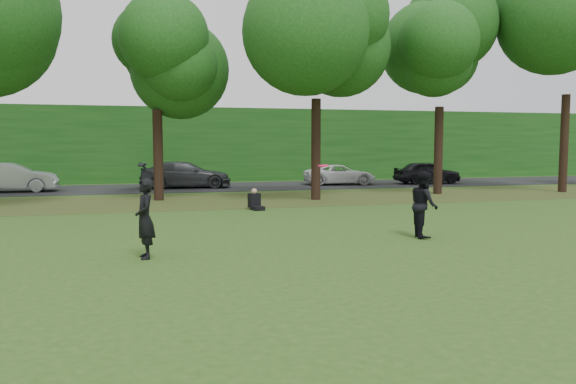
# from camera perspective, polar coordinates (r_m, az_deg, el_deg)

# --- Properties ---
(ground) EXTENTS (120.00, 120.00, 0.00)m
(ground) POSITION_cam_1_polar(r_m,az_deg,el_deg) (13.13, 3.01, -6.44)
(ground) COLOR #284B17
(ground) RESTS_ON ground
(leaf_litter) EXTENTS (60.00, 7.00, 0.01)m
(leaf_litter) POSITION_cam_1_polar(r_m,az_deg,el_deg) (25.67, -6.18, -0.85)
(leaf_litter) COLOR #4E451C
(leaf_litter) RESTS_ON ground
(street) EXTENTS (70.00, 7.00, 0.02)m
(street) POSITION_cam_1_polar(r_m,az_deg,el_deg) (33.56, -8.37, 0.49)
(street) COLOR black
(street) RESTS_ON ground
(far_hedge) EXTENTS (70.00, 3.00, 5.00)m
(far_hedge) POSITION_cam_1_polar(r_m,az_deg,el_deg) (39.42, -9.49, 4.76)
(far_hedge) COLOR #154A15
(far_hedge) RESTS_ON ground
(player_left) EXTENTS (0.51, 0.71, 1.81)m
(player_left) POSITION_cam_1_polar(r_m,az_deg,el_deg) (13.02, -14.33, -2.65)
(player_left) COLOR black
(player_left) RESTS_ON ground
(player_right) EXTENTS (0.88, 1.03, 1.84)m
(player_right) POSITION_cam_1_polar(r_m,az_deg,el_deg) (15.90, 13.64, -1.22)
(player_right) COLOR black
(player_right) RESTS_ON ground
(parked_cars) EXTENTS (37.47, 3.68, 1.53)m
(parked_cars) POSITION_cam_1_polar(r_m,az_deg,el_deg) (32.86, -8.92, 1.65)
(parked_cars) COLOR black
(parked_cars) RESTS_ON street
(frisbee) EXTENTS (0.30, 0.30, 0.07)m
(frisbee) POSITION_cam_1_polar(r_m,az_deg,el_deg) (14.49, 3.60, 2.69)
(frisbee) COLOR #FA154D
(frisbee) RESTS_ON ground
(seated_person) EXTENTS (0.58, 0.81, 0.83)m
(seated_person) POSITION_cam_1_polar(r_m,az_deg,el_deg) (22.00, -3.36, -1.00)
(seated_person) COLOR black
(seated_person) RESTS_ON ground
(tree_line) EXTENTS (55.30, 7.90, 12.31)m
(tree_line) POSITION_cam_1_polar(r_m,az_deg,el_deg) (25.96, -7.10, 16.60)
(tree_line) COLOR black
(tree_line) RESTS_ON ground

